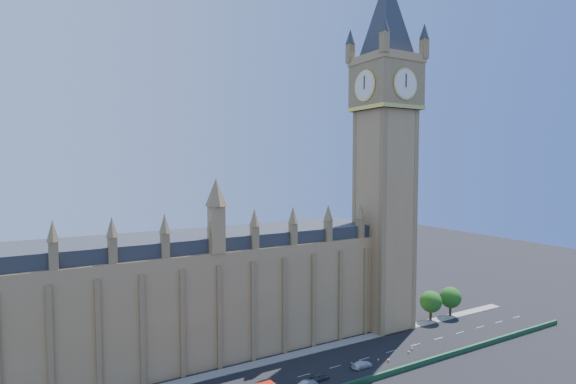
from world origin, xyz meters
TOP-DOWN VIEW (x-y plane):
  - ground at (0.00, 0.00)m, footprint 400.00×400.00m
  - palace_westminster at (-25.00, 22.00)m, footprint 120.00×20.00m
  - elizabeth_tower at (38.00, 13.99)m, footprint 20.59×20.59m
  - kerb_north at (0.00, 9.50)m, footprint 160.00×3.00m
  - tree_east_near at (52.22, 10.08)m, footprint 6.00×6.00m
  - tree_east_far at (60.22, 10.08)m, footprint 6.00×6.00m
  - car_grey at (5.76, -3.36)m, footprint 4.01×1.65m
  - car_silver at (2.00, -4.67)m, footprint 4.18×1.61m
  - car_white at (16.75, -3.26)m, footprint 4.89×2.00m
  - cone_a at (23.67, -3.92)m, footprint 0.61×0.61m
  - cone_b at (30.76, -2.96)m, footprint 0.51×0.51m
  - cone_c at (21.91, -2.62)m, footprint 0.48×0.48m
  - cone_d at (32.94, -1.96)m, footprint 0.44×0.44m

SIDE VIEW (x-z plane):
  - ground at x=0.00m, z-range 0.00..0.00m
  - kerb_north at x=0.00m, z-range 0.00..0.16m
  - cone_d at x=32.94m, z-range 0.00..0.63m
  - cone_c at x=21.91m, z-range 0.00..0.72m
  - cone_b at x=30.76m, z-range -0.01..0.76m
  - cone_a at x=23.67m, z-range -0.01..0.79m
  - car_silver at x=2.00m, z-range 0.00..1.36m
  - car_grey at x=5.76m, z-range 0.00..1.36m
  - car_white at x=16.75m, z-range 0.00..1.42m
  - tree_east_near at x=52.22m, z-range 1.39..9.89m
  - tree_east_far at x=60.22m, z-range 1.39..9.89m
  - palace_westminster at x=-25.00m, z-range -0.14..27.86m
  - elizabeth_tower at x=38.00m, z-range 2.06..107.06m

